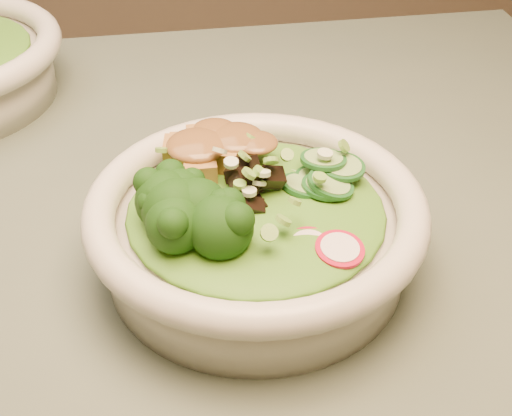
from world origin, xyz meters
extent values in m
cylinder|color=black|center=(0.55, 0.35, 0.36)|extent=(0.06, 0.06, 0.72)
cube|color=#4A5647|center=(0.00, 0.00, 0.73)|extent=(1.20, 0.80, 0.03)
cylinder|color=beige|center=(0.18, -0.06, 0.77)|extent=(0.23, 0.23, 0.05)
torus|color=beige|center=(0.18, -0.06, 0.81)|extent=(0.26, 0.26, 0.02)
ellipsoid|color=#2B6715|center=(0.18, -0.06, 0.81)|extent=(0.19, 0.19, 0.02)
ellipsoid|color=brown|center=(0.16, -0.01, 0.83)|extent=(0.07, 0.05, 0.02)
camera|label=1|loc=(0.11, -0.48, 1.13)|focal=50.00mm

